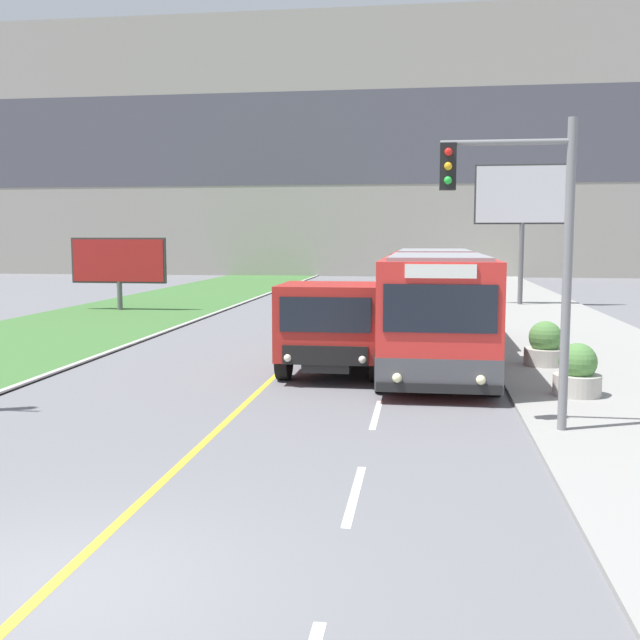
{
  "coord_description": "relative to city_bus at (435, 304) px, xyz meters",
  "views": [
    {
      "loc": [
        3.63,
        -6.53,
        3.46
      ],
      "look_at": [
        1.1,
        11.67,
        1.4
      ],
      "focal_mm": 42.0,
      "sensor_mm": 36.0,
      "label": 1
    }
  ],
  "objects": [
    {
      "name": "ground_plane",
      "position": [
        -3.96,
        -14.87,
        -1.54
      ],
      "size": [
        300.0,
        300.0,
        0.0
      ],
      "primitive_type": "plane",
      "color": "slate"
    },
    {
      "name": "apartment_block_background",
      "position": [
        -3.96,
        47.3,
        9.73
      ],
      "size": [
        80.0,
        8.04,
        22.54
      ],
      "color": "gray",
      "rests_on": "ground_plane"
    },
    {
      "name": "planter_round_second",
      "position": [
        2.86,
        -1.29,
        -0.95
      ],
      "size": [
        1.07,
        1.07,
        1.17
      ],
      "color": "#B7B2A8",
      "rests_on": "sidewalk_right"
    },
    {
      "name": "city_bus",
      "position": [
        0.0,
        0.0,
        0.0
      ],
      "size": [
        2.75,
        12.57,
        3.02
      ],
      "color": "red",
      "rests_on": "ground_plane"
    },
    {
      "name": "traffic_light_mast",
      "position": [
        1.43,
        -8.08,
        1.95
      ],
      "size": [
        2.28,
        0.32,
        5.45
      ],
      "color": "slate",
      "rests_on": "ground_plane"
    },
    {
      "name": "planter_round_near",
      "position": [
        2.95,
        -5.09,
        -0.97
      ],
      "size": [
        1.0,
        1.0,
        1.13
      ],
      "color": "#B7B2A8",
      "rests_on": "sidewalk_right"
    },
    {
      "name": "billboard_large",
      "position": [
        4.45,
        16.85,
        3.72
      ],
      "size": [
        4.7,
        0.24,
        6.97
      ],
      "color": "#59595B",
      "rests_on": "ground_plane"
    },
    {
      "name": "lane_marking_centre",
      "position": [
        -3.58,
        -12.5,
        -1.53
      ],
      "size": [
        2.88,
        140.0,
        0.01
      ],
      "color": "gold",
      "rests_on": "ground_plane"
    },
    {
      "name": "dump_truck",
      "position": [
        -2.53,
        -2.66,
        -0.35
      ],
      "size": [
        2.55,
        6.45,
        2.32
      ],
      "color": "black",
      "rests_on": "ground_plane"
    },
    {
      "name": "billboard_small",
      "position": [
        -14.43,
        11.89,
        0.74
      ],
      "size": [
        4.55,
        0.24,
        3.4
      ],
      "color": "#59595B",
      "rests_on": "ground_plane"
    },
    {
      "name": "car_distant",
      "position": [
        0.32,
        12.33,
        -0.85
      ],
      "size": [
        1.8,
        4.3,
        1.45
      ],
      "color": "maroon",
      "rests_on": "ground_plane"
    }
  ]
}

